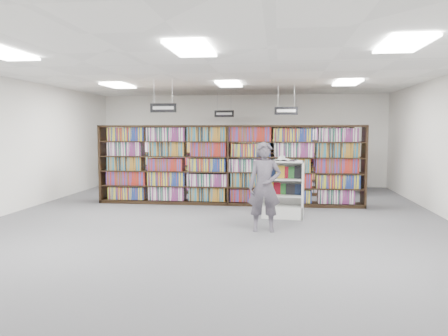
# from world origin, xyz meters

# --- Properties ---
(floor) EXTENTS (12.00, 12.00, 0.00)m
(floor) POSITION_xyz_m (0.00, 0.00, 0.00)
(floor) COLOR #4B4C50
(floor) RESTS_ON ground
(ceiling) EXTENTS (10.00, 12.00, 0.10)m
(ceiling) POSITION_xyz_m (0.00, 0.00, 3.20)
(ceiling) COLOR white
(ceiling) RESTS_ON wall_back
(wall_back) EXTENTS (10.00, 0.10, 3.20)m
(wall_back) POSITION_xyz_m (0.00, 6.00, 1.60)
(wall_back) COLOR white
(wall_back) RESTS_ON ground
(wall_front) EXTENTS (10.00, 0.10, 3.20)m
(wall_front) POSITION_xyz_m (0.00, -6.00, 1.60)
(wall_front) COLOR white
(wall_front) RESTS_ON ground
(wall_left) EXTENTS (0.10, 12.00, 3.20)m
(wall_left) POSITION_xyz_m (-5.00, 0.00, 1.60)
(wall_left) COLOR white
(wall_left) RESTS_ON ground
(bookshelf_row_near) EXTENTS (7.00, 0.60, 2.10)m
(bookshelf_row_near) POSITION_xyz_m (0.00, 2.00, 1.05)
(bookshelf_row_near) COLOR black
(bookshelf_row_near) RESTS_ON floor
(bookshelf_row_mid) EXTENTS (7.00, 0.60, 2.10)m
(bookshelf_row_mid) POSITION_xyz_m (0.00, 4.00, 1.05)
(bookshelf_row_mid) COLOR black
(bookshelf_row_mid) RESTS_ON floor
(bookshelf_row_far) EXTENTS (7.00, 0.60, 2.10)m
(bookshelf_row_far) POSITION_xyz_m (0.00, 5.70, 1.05)
(bookshelf_row_far) COLOR black
(bookshelf_row_far) RESTS_ON floor
(aisle_sign_left) EXTENTS (0.65, 0.02, 0.80)m
(aisle_sign_left) POSITION_xyz_m (-1.50, 1.00, 2.53)
(aisle_sign_left) COLOR #B2B2B7
(aisle_sign_left) RESTS_ON ceiling
(aisle_sign_right) EXTENTS (0.65, 0.02, 0.80)m
(aisle_sign_right) POSITION_xyz_m (1.50, 3.00, 2.53)
(aisle_sign_right) COLOR #B2B2B7
(aisle_sign_right) RESTS_ON ceiling
(aisle_sign_center) EXTENTS (0.65, 0.02, 0.80)m
(aisle_sign_center) POSITION_xyz_m (-0.50, 5.00, 2.53)
(aisle_sign_center) COLOR #B2B2B7
(aisle_sign_center) RESTS_ON ceiling
(troffer_front_left) EXTENTS (0.60, 1.20, 0.04)m
(troffer_front_left) POSITION_xyz_m (-3.00, -3.00, 3.16)
(troffer_front_left) COLOR white
(troffer_front_left) RESTS_ON ceiling
(troffer_front_center) EXTENTS (0.60, 1.20, 0.04)m
(troffer_front_center) POSITION_xyz_m (0.00, -3.00, 3.16)
(troffer_front_center) COLOR white
(troffer_front_center) RESTS_ON ceiling
(troffer_front_right) EXTENTS (0.60, 1.20, 0.04)m
(troffer_front_right) POSITION_xyz_m (3.00, -3.00, 3.16)
(troffer_front_right) COLOR white
(troffer_front_right) RESTS_ON ceiling
(troffer_back_left) EXTENTS (0.60, 1.20, 0.04)m
(troffer_back_left) POSITION_xyz_m (-3.00, 2.00, 3.16)
(troffer_back_left) COLOR white
(troffer_back_left) RESTS_ON ceiling
(troffer_back_center) EXTENTS (0.60, 1.20, 0.04)m
(troffer_back_center) POSITION_xyz_m (0.00, 2.00, 3.16)
(troffer_back_center) COLOR white
(troffer_back_center) RESTS_ON ceiling
(troffer_back_right) EXTENTS (0.60, 1.20, 0.04)m
(troffer_back_right) POSITION_xyz_m (3.00, 2.00, 3.16)
(troffer_back_right) COLOR white
(troffer_back_right) RESTS_ON ceiling
(endcap_display) EXTENTS (0.96, 0.55, 1.29)m
(endcap_display) POSITION_xyz_m (1.41, 0.40, 0.45)
(endcap_display) COLOR white
(endcap_display) RESTS_ON floor
(open_book) EXTENTS (0.66, 0.47, 0.13)m
(open_book) POSITION_xyz_m (1.38, 0.37, 1.32)
(open_book) COLOR black
(open_book) RESTS_ON endcap_display
(shopper) EXTENTS (0.65, 0.44, 1.74)m
(shopper) POSITION_xyz_m (1.03, -1.00, 0.87)
(shopper) COLOR #4F4A54
(shopper) RESTS_ON floor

